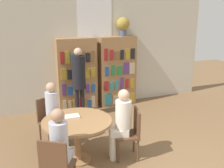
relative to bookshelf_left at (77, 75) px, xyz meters
name	(u,v)px	position (x,y,z in m)	size (l,w,h in m)	color
wall_back	(95,50)	(0.56, 0.19, 0.58)	(6.40, 0.07, 3.00)	beige
bookshelf_left	(77,75)	(0.00, 0.00, 0.00)	(0.99, 0.34, 1.86)	olive
bookshelf_right	(117,71)	(1.12, 0.00, 0.00)	(0.99, 0.34, 1.86)	olive
flower_vase	(123,25)	(1.27, 0.00, 1.23)	(0.34, 0.34, 0.49)	#475166
reading_table	(77,127)	(-0.59, -2.41, -0.30)	(1.17, 1.17, 0.76)	olive
chair_near_camera	(56,164)	(-1.07, -3.20, -0.43)	(0.55, 0.55, 0.90)	brown
chair_left_side	(49,118)	(-0.94, -1.55, -0.43)	(0.52, 0.52, 0.90)	brown
chair_far_side	(131,131)	(0.31, -2.63, -0.43)	(0.48, 0.48, 0.90)	brown
seated_reader_left	(54,111)	(-0.87, -1.72, -0.22)	(0.35, 0.39, 1.25)	#B2B7C6
seated_reader_right	(121,120)	(0.14, -2.59, -0.20)	(0.40, 0.34, 1.26)	silver
seated_reader_back	(60,144)	(-0.98, -3.04, -0.21)	(0.39, 0.41, 1.26)	#B2B7C6
librarian_standing	(79,75)	(-0.07, -0.50, 0.11)	(0.31, 0.58, 1.69)	black
open_book_on_table	(72,116)	(-0.64, -2.27, -0.15)	(0.24, 0.18, 0.03)	silver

